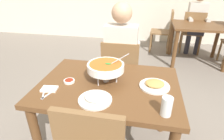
{
  "coord_description": "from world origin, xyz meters",
  "views": [
    {
      "loc": [
        0.28,
        -1.26,
        1.53
      ],
      "look_at": [
        0.0,
        0.15,
        0.8
      ],
      "focal_mm": 29.41,
      "sensor_mm": 36.0,
      "label": 1
    }
  ],
  "objects_px": {
    "chair_bg_middle": "(192,30)",
    "chair_bg_right": "(165,29)",
    "curry_bowl": "(106,67)",
    "patron_bg_middle": "(196,19)",
    "rice_plate": "(95,98)",
    "chair_diner_main": "(121,71)",
    "appetizer_plate": "(155,85)",
    "diner_main": "(121,52)",
    "drink_glass": "(166,107)",
    "sauce_dish": "(69,81)",
    "dining_table_main": "(109,96)",
    "dining_table_far": "(200,32)"
  },
  "relations": [
    {
      "from": "chair_diner_main",
      "to": "sauce_dish",
      "type": "bearing_deg",
      "value": -113.87
    },
    {
      "from": "chair_bg_middle",
      "to": "curry_bowl",
      "type": "bearing_deg",
      "value": -113.63
    },
    {
      "from": "rice_plate",
      "to": "sauce_dish",
      "type": "xyz_separation_m",
      "value": [
        -0.28,
        0.2,
        -0.01
      ]
    },
    {
      "from": "drink_glass",
      "to": "dining_table_main",
      "type": "bearing_deg",
      "value": 145.21
    },
    {
      "from": "rice_plate",
      "to": "chair_bg_right",
      "type": "relative_size",
      "value": 0.27
    },
    {
      "from": "chair_bg_middle",
      "to": "drink_glass",
      "type": "bearing_deg",
      "value": -103.82
    },
    {
      "from": "dining_table_main",
      "to": "appetizer_plate",
      "type": "distance_m",
      "value": 0.4
    },
    {
      "from": "dining_table_main",
      "to": "chair_diner_main",
      "type": "xyz_separation_m",
      "value": [
        -0.0,
        0.69,
        -0.12
      ]
    },
    {
      "from": "rice_plate",
      "to": "chair_diner_main",
      "type": "bearing_deg",
      "value": 87.35
    },
    {
      "from": "chair_diner_main",
      "to": "curry_bowl",
      "type": "distance_m",
      "value": 0.76
    },
    {
      "from": "rice_plate",
      "to": "chair_bg_middle",
      "type": "height_order",
      "value": "chair_bg_middle"
    },
    {
      "from": "dining_table_far",
      "to": "patron_bg_middle",
      "type": "xyz_separation_m",
      "value": [
        0.03,
        0.55,
        0.13
      ]
    },
    {
      "from": "chair_bg_middle",
      "to": "appetizer_plate",
      "type": "bearing_deg",
      "value": -106.51
    },
    {
      "from": "dining_table_far",
      "to": "chair_bg_middle",
      "type": "xyz_separation_m",
      "value": [
        -0.01,
        0.53,
        -0.11
      ]
    },
    {
      "from": "rice_plate",
      "to": "drink_glass",
      "type": "relative_size",
      "value": 1.85
    },
    {
      "from": "rice_plate",
      "to": "drink_glass",
      "type": "distance_m",
      "value": 0.48
    },
    {
      "from": "chair_diner_main",
      "to": "sauce_dish",
      "type": "relative_size",
      "value": 10.0
    },
    {
      "from": "dining_table_main",
      "to": "dining_table_far",
      "type": "xyz_separation_m",
      "value": [
        1.23,
        2.36,
        -0.01
      ]
    },
    {
      "from": "chair_diner_main",
      "to": "patron_bg_middle",
      "type": "distance_m",
      "value": 2.56
    },
    {
      "from": "appetizer_plate",
      "to": "patron_bg_middle",
      "type": "relative_size",
      "value": 0.18
    },
    {
      "from": "dining_table_far",
      "to": "curry_bowl",
      "type": "bearing_deg",
      "value": -118.5
    },
    {
      "from": "sauce_dish",
      "to": "chair_bg_right",
      "type": "relative_size",
      "value": 0.1
    },
    {
      "from": "sauce_dish",
      "to": "drink_glass",
      "type": "distance_m",
      "value": 0.8
    },
    {
      "from": "diner_main",
      "to": "appetizer_plate",
      "type": "height_order",
      "value": "diner_main"
    },
    {
      "from": "curry_bowl",
      "to": "rice_plate",
      "type": "relative_size",
      "value": 1.39
    },
    {
      "from": "rice_plate",
      "to": "appetizer_plate",
      "type": "distance_m",
      "value": 0.49
    },
    {
      "from": "curry_bowl",
      "to": "appetizer_plate",
      "type": "xyz_separation_m",
      "value": [
        0.4,
        -0.01,
        -0.11
      ]
    },
    {
      "from": "rice_plate",
      "to": "dining_table_far",
      "type": "height_order",
      "value": "rice_plate"
    },
    {
      "from": "curry_bowl",
      "to": "patron_bg_middle",
      "type": "distance_m",
      "value": 3.15
    },
    {
      "from": "appetizer_plate",
      "to": "diner_main",
      "type": "bearing_deg",
      "value": 117.72
    },
    {
      "from": "dining_table_far",
      "to": "chair_bg_right",
      "type": "distance_m",
      "value": 0.8
    },
    {
      "from": "dining_table_far",
      "to": "rice_plate",
      "type": "bearing_deg",
      "value": -116.11
    },
    {
      "from": "chair_diner_main",
      "to": "drink_glass",
      "type": "bearing_deg",
      "value": -66.38
    },
    {
      "from": "chair_bg_middle",
      "to": "chair_bg_right",
      "type": "height_order",
      "value": "same"
    },
    {
      "from": "dining_table_far",
      "to": "chair_bg_middle",
      "type": "relative_size",
      "value": 1.11
    },
    {
      "from": "diner_main",
      "to": "curry_bowl",
      "type": "relative_size",
      "value": 3.94
    },
    {
      "from": "diner_main",
      "to": "drink_glass",
      "type": "relative_size",
      "value": 10.08
    },
    {
      "from": "diner_main",
      "to": "chair_bg_right",
      "type": "relative_size",
      "value": 1.46
    },
    {
      "from": "dining_table_main",
      "to": "chair_diner_main",
      "type": "distance_m",
      "value": 0.7
    },
    {
      "from": "drink_glass",
      "to": "sauce_dish",
      "type": "bearing_deg",
      "value": 161.1
    },
    {
      "from": "dining_table_main",
      "to": "patron_bg_middle",
      "type": "relative_size",
      "value": 0.87
    },
    {
      "from": "curry_bowl",
      "to": "rice_plate",
      "type": "distance_m",
      "value": 0.3
    },
    {
      "from": "drink_glass",
      "to": "chair_bg_right",
      "type": "distance_m",
      "value": 3.23
    },
    {
      "from": "chair_diner_main",
      "to": "drink_glass",
      "type": "height_order",
      "value": "chair_diner_main"
    },
    {
      "from": "chair_bg_right",
      "to": "patron_bg_middle",
      "type": "distance_m",
      "value": 0.64
    },
    {
      "from": "chair_bg_right",
      "to": "diner_main",
      "type": "bearing_deg",
      "value": -106.84
    },
    {
      "from": "curry_bowl",
      "to": "drink_glass",
      "type": "bearing_deg",
      "value": -35.93
    },
    {
      "from": "dining_table_far",
      "to": "chair_bg_right",
      "type": "xyz_separation_m",
      "value": [
        -0.57,
        0.55,
        -0.11
      ]
    },
    {
      "from": "rice_plate",
      "to": "sauce_dish",
      "type": "distance_m",
      "value": 0.35
    },
    {
      "from": "drink_glass",
      "to": "chair_bg_middle",
      "type": "distance_m",
      "value": 3.3
    }
  ]
}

